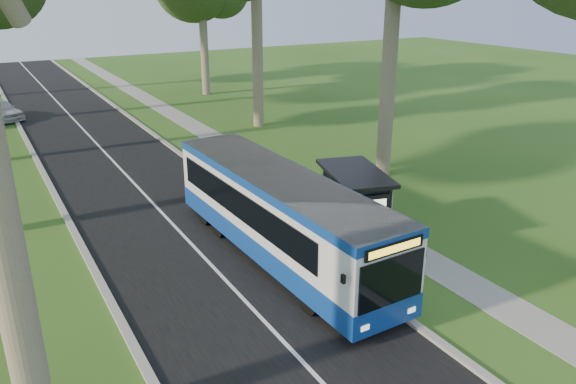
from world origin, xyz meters
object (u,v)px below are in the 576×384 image
Objects in this scene: bus at (279,216)px; litter_bin at (332,230)px; bus_shelter at (366,198)px; car_white at (0,110)px; bus_stop_sign at (324,210)px.

litter_bin is at bearing 2.10° from bus.
bus reaches higher than litter_bin.
bus_shelter is 30.05m from car_white.
bus_shelter is (2.76, -1.11, 0.49)m from bus.
bus_stop_sign is at bearing -18.57° from bus.
bus_stop_sign is 0.69× the size of bus_shelter.
bus is 2.55m from litter_bin.
bus_shelter is (1.26, -0.65, 0.44)m from bus_stop_sign.
litter_bin is at bearing 25.19° from bus_stop_sign.
car_white is at bearing 124.03° from bus_shelter.
bus_shelter is at bearing -93.86° from car_white.
bus is at bearing 173.93° from bus_shelter.
bus_stop_sign is at bearing -95.83° from car_white.
litter_bin is at bearing 126.74° from bus_shelter.
bus_stop_sign is 1.53m from litter_bin.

